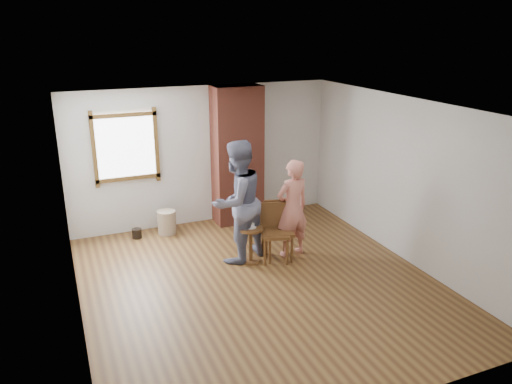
% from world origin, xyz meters
% --- Properties ---
extents(ground, '(5.50, 5.50, 0.00)m').
position_xyz_m(ground, '(0.00, 0.00, 0.00)').
color(ground, brown).
rests_on(ground, ground).
extents(room_shell, '(5.04, 5.52, 2.62)m').
position_xyz_m(room_shell, '(-0.06, 0.61, 1.81)').
color(room_shell, silver).
rests_on(room_shell, ground).
extents(brick_chimney, '(0.90, 0.50, 2.60)m').
position_xyz_m(brick_chimney, '(0.60, 2.50, 1.30)').
color(brick_chimney, brown).
rests_on(brick_chimney, ground).
extents(stoneware_crock, '(0.42, 0.42, 0.43)m').
position_xyz_m(stoneware_crock, '(-0.83, 2.40, 0.22)').
color(stoneware_crock, tan).
rests_on(stoneware_crock, ground).
extents(dark_pot, '(0.22, 0.22, 0.17)m').
position_xyz_m(dark_pot, '(-1.38, 2.40, 0.09)').
color(dark_pot, black).
rests_on(dark_pot, ground).
extents(dining_chair_left, '(0.55, 0.55, 0.93)m').
position_xyz_m(dining_chair_left, '(0.55, 0.70, 0.52)').
color(dining_chair_left, brown).
rests_on(dining_chair_left, ground).
extents(dining_chair_right, '(0.54, 0.54, 0.95)m').
position_xyz_m(dining_chair_right, '(0.64, 0.74, 0.53)').
color(dining_chair_right, brown).
rests_on(dining_chair_right, ground).
extents(side_table, '(0.40, 0.40, 0.60)m').
position_xyz_m(side_table, '(0.15, 0.73, 0.40)').
color(side_table, brown).
rests_on(side_table, ground).
extents(cake_plate, '(0.18, 0.18, 0.01)m').
position_xyz_m(cake_plate, '(0.15, 0.73, 0.60)').
color(cake_plate, white).
rests_on(cake_plate, side_table).
extents(cake_slice, '(0.08, 0.07, 0.06)m').
position_xyz_m(cake_slice, '(0.16, 0.73, 0.64)').
color(cake_slice, white).
rests_on(cake_slice, cake_plate).
extents(man, '(1.18, 1.07, 1.97)m').
position_xyz_m(man, '(-0.00, 0.91, 0.99)').
color(man, '#121433').
rests_on(man, ground).
extents(person_pink, '(0.64, 0.47, 1.63)m').
position_xyz_m(person_pink, '(0.88, 0.73, 0.81)').
color(person_pink, '#DD806E').
rests_on(person_pink, ground).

